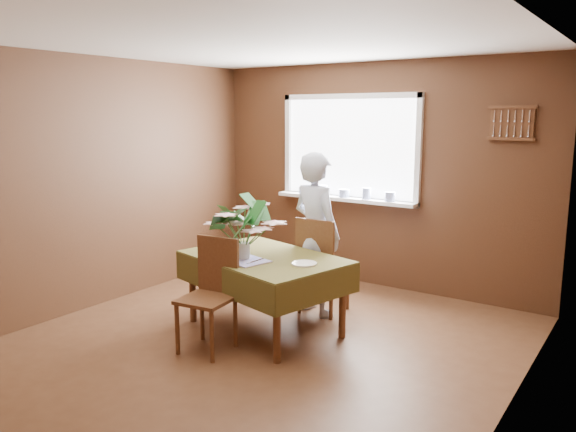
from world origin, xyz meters
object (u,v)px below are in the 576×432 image
Objects in this scene: seated_woman at (316,234)px; flower_bouquet at (243,222)px; dining_table at (264,265)px; chair_far at (320,262)px; chair_near at (212,289)px.

seated_woman is 0.88m from flower_bouquet.
dining_table is 2.75× the size of flower_bouquet.
dining_table is 0.67m from chair_far.
chair_near is at bearing -88.67° from dining_table.
seated_woman reaches higher than chair_far.
dining_table is at bearing 63.28° from flower_bouquet.
seated_woman is (0.28, 1.20, 0.28)m from chair_near.
flower_bouquet is at bearing -103.00° from dining_table.
seated_woman is (0.15, 0.63, 0.19)m from dining_table.
flower_bouquet is at bearing 77.98° from chair_near.
chair_far reaches higher than chair_near.
chair_far is at bearing 86.10° from dining_table.
chair_near is 1.60× the size of flower_bouquet.
chair_far reaches higher than dining_table.
chair_near is (-0.33, -1.20, -0.01)m from chair_far.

